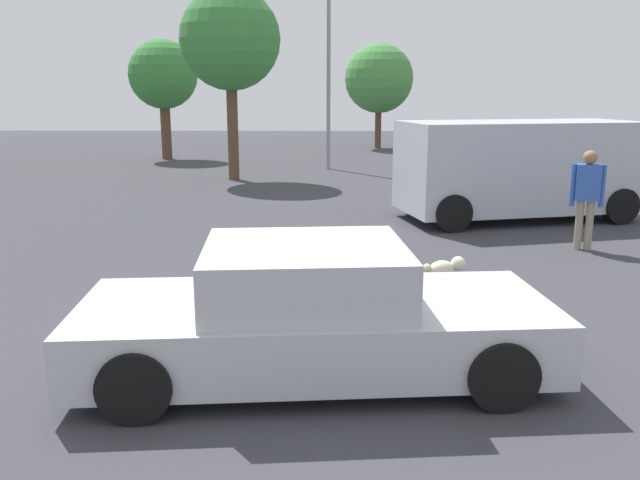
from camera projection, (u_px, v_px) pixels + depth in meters
ground_plane at (287, 364)px, 6.68m from camera, size 80.00×80.00×0.00m
sedan_foreground at (313, 316)px, 6.34m from camera, size 4.70×2.29×1.31m
dog at (446, 268)px, 9.32m from camera, size 0.64×0.35×0.42m
van_white at (518, 167)px, 14.02m from camera, size 5.32×3.20×2.11m
pedestrian at (587, 191)px, 11.27m from camera, size 0.56×0.33×1.75m
light_post_mid at (329, 26)px, 22.33m from camera, size 0.44×0.44×7.41m
tree_back_left at (230, 40)px, 19.64m from camera, size 3.06×3.06×5.80m
tree_back_right at (379, 79)px, 31.17m from camera, size 3.29×3.29×4.98m
tree_far_right at (163, 75)px, 26.07m from camera, size 2.75×2.75×4.77m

